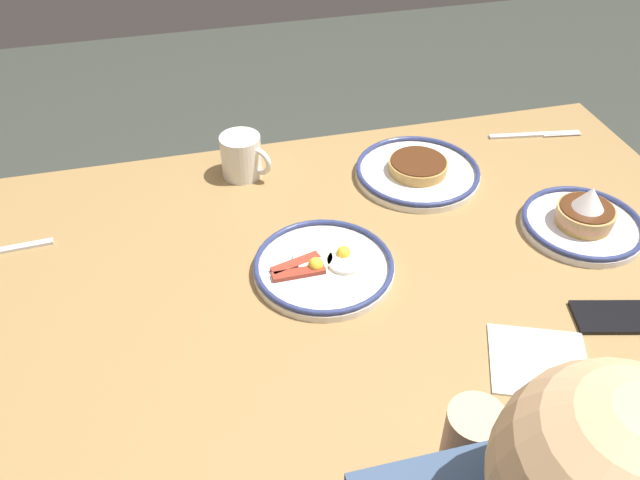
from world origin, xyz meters
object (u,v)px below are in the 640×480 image
object	(u,v)px
paper_napkin	(539,362)
butter_knife	(535,135)
plate_near_main	(417,171)
cell_phone	(618,317)
coffee_mug	(242,156)
plate_far_companion	(583,220)
fork_near	(0,251)
plate_center_pancakes	(324,266)

from	to	relation	value
paper_napkin	butter_knife	xyz separation A→B (m)	(-0.32, -0.62, 0.00)
plate_near_main	butter_knife	world-z (taller)	plate_near_main
cell_phone	coffee_mug	bearing A→B (deg)	-33.10
plate_far_companion	cell_phone	xyz separation A→B (m)	(0.07, 0.23, -0.02)
plate_near_main	paper_napkin	distance (m)	0.53
plate_near_main	plate_far_companion	world-z (taller)	plate_far_companion
coffee_mug	cell_phone	bearing A→B (deg)	133.07
plate_far_companion	fork_near	distance (m)	1.10
butter_knife	plate_center_pancakes	bearing A→B (deg)	29.35
fork_near	plate_far_companion	bearing A→B (deg)	169.42
coffee_mug	butter_knife	bearing A→B (deg)	179.49
plate_center_pancakes	butter_knife	world-z (taller)	plate_center_pancakes
cell_phone	butter_knife	size ratio (longest dim) A/B	0.66
paper_napkin	plate_center_pancakes	bearing A→B (deg)	-46.33
coffee_mug	cell_phone	size ratio (longest dim) A/B	0.70
plate_near_main	coffee_mug	xyz separation A→B (m)	(0.36, -0.10, 0.03)
plate_far_companion	coffee_mug	bearing A→B (deg)	-29.75
plate_near_main	plate_far_companion	xyz separation A→B (m)	(-0.24, 0.25, 0.01)
plate_center_pancakes	plate_near_main	bearing A→B (deg)	-137.92
coffee_mug	paper_napkin	xyz separation A→B (m)	(-0.36, 0.63, -0.05)
plate_near_main	plate_far_companion	size ratio (longest dim) A/B	1.15
plate_center_pancakes	fork_near	size ratio (longest dim) A/B	1.36
paper_napkin	fork_near	world-z (taller)	fork_near
plate_far_companion	coffee_mug	world-z (taller)	plate_far_companion
cell_phone	butter_knife	world-z (taller)	cell_phone
plate_center_pancakes	paper_napkin	size ratio (longest dim) A/B	1.69
paper_napkin	butter_knife	world-z (taller)	butter_knife
plate_center_pancakes	plate_far_companion	size ratio (longest dim) A/B	1.09
coffee_mug	plate_near_main	bearing A→B (deg)	164.65
plate_center_pancakes	cell_phone	xyz separation A→B (m)	(-0.44, 0.23, -0.01)
butter_knife	coffee_mug	bearing A→B (deg)	-0.51
fork_near	butter_knife	size ratio (longest dim) A/B	0.85
plate_near_main	cell_phone	distance (m)	0.51
cell_phone	butter_knife	xyz separation A→B (m)	(-0.15, -0.57, -0.00)
plate_far_companion	butter_knife	distance (m)	0.35
cell_phone	fork_near	world-z (taller)	cell_phone
plate_far_companion	butter_knife	xyz separation A→B (m)	(-0.08, -0.34, -0.02)
plate_center_pancakes	coffee_mug	size ratio (longest dim) A/B	2.49
plate_near_main	butter_knife	bearing A→B (deg)	-164.23
coffee_mug	plate_far_companion	bearing A→B (deg)	150.25
cell_phone	paper_napkin	size ratio (longest dim) A/B	0.96
plate_center_pancakes	cell_phone	bearing A→B (deg)	152.53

